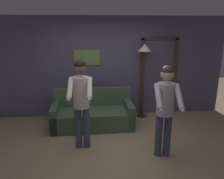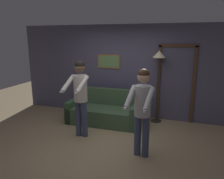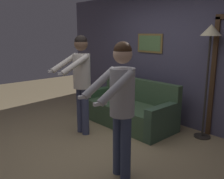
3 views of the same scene
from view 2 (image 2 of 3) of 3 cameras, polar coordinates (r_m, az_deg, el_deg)
ground_plane at (r=4.87m, az=-3.38°, el=-13.91°), size 12.00×12.00×0.00m
back_wall_assembly at (r=6.26m, az=3.25°, el=4.78°), size 6.40×0.10×2.60m
couch at (r=5.91m, az=-2.02°, el=-5.96°), size 1.92×0.89×0.87m
torchiere_lamp at (r=5.79m, az=12.13°, el=6.84°), size 0.34×0.34×1.92m
person_standing_left at (r=4.90m, az=-8.33°, el=-0.55°), size 0.44×0.70×1.75m
person_standing_right at (r=4.06m, az=7.93°, el=-4.09°), size 0.48×0.66×1.70m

